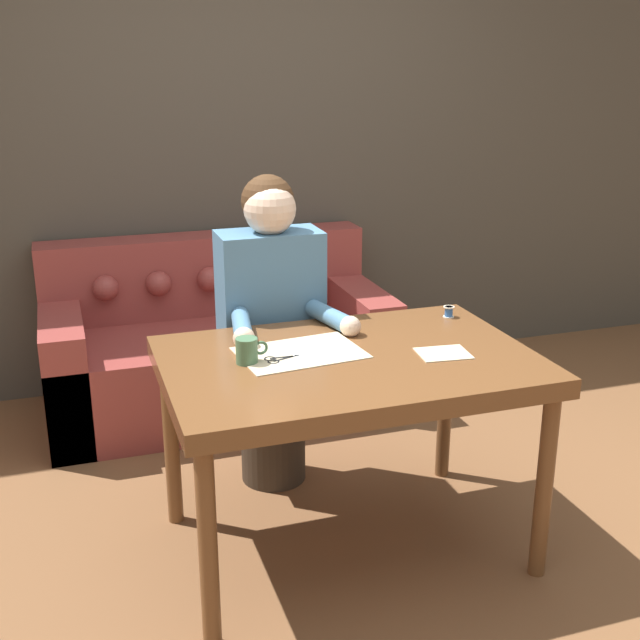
% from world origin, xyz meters
% --- Properties ---
extents(ground_plane, '(16.00, 16.00, 0.00)m').
position_xyz_m(ground_plane, '(0.00, 0.00, 0.00)').
color(ground_plane, brown).
extents(wall_back, '(8.00, 0.06, 2.60)m').
position_xyz_m(wall_back, '(0.00, 1.85, 1.30)').
color(wall_back, '#474238').
rests_on(wall_back, ground_plane).
extents(dining_table, '(1.30, 0.88, 0.77)m').
position_xyz_m(dining_table, '(-0.07, -0.02, 0.69)').
color(dining_table, brown).
rests_on(dining_table, ground_plane).
extents(couch, '(1.73, 0.85, 0.87)m').
position_xyz_m(couch, '(-0.26, 1.43, 0.31)').
color(couch, brown).
rests_on(couch, ground_plane).
extents(person, '(0.49, 0.56, 1.33)m').
position_xyz_m(person, '(-0.20, 0.56, 0.68)').
color(person, '#33281E').
rests_on(person, ground_plane).
extents(pattern_paper_main, '(0.46, 0.34, 0.00)m').
position_xyz_m(pattern_paper_main, '(-0.22, 0.06, 0.77)').
color(pattern_paper_main, beige).
rests_on(pattern_paper_main, dining_table).
extents(pattern_paper_offcut, '(0.19, 0.16, 0.00)m').
position_xyz_m(pattern_paper_offcut, '(0.26, -0.11, 0.77)').
color(pattern_paper_offcut, beige).
rests_on(pattern_paper_offcut, dining_table).
extents(scissors, '(0.24, 0.10, 0.01)m').
position_xyz_m(scissors, '(-0.29, 0.02, 0.77)').
color(scissors, silver).
rests_on(scissors, dining_table).
extents(mug, '(0.11, 0.08, 0.09)m').
position_xyz_m(mug, '(-0.42, 0.03, 0.81)').
color(mug, '#47704C').
rests_on(mug, dining_table).
extents(thread_spool, '(0.04, 0.04, 0.05)m').
position_xyz_m(thread_spool, '(0.47, 0.26, 0.79)').
color(thread_spool, '#3366B2').
rests_on(thread_spool, dining_table).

